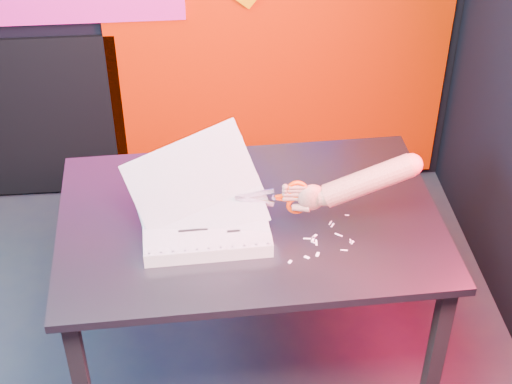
{
  "coord_description": "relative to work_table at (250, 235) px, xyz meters",
  "views": [
    {
      "loc": [
        0.26,
        -1.8,
        2.43
      ],
      "look_at": [
        0.44,
        0.26,
        0.87
      ],
      "focal_mm": 55.0,
      "sensor_mm": 36.0,
      "label": 1
    }
  ],
  "objects": [
    {
      "name": "room",
      "position": [
        -0.42,
        -0.28,
        0.68
      ],
      "size": [
        3.01,
        3.01,
        2.71
      ],
      "color": "#25272F",
      "rests_on": "ground"
    },
    {
      "name": "backdrop",
      "position": [
        -0.35,
        1.19,
        0.29
      ],
      "size": [
        2.88,
        0.05,
        2.08
      ],
      "color": "red",
      "rests_on": "ground"
    },
    {
      "name": "scissors",
      "position": [
        0.13,
        -0.08,
        0.21
      ],
      "size": [
        0.24,
        0.03,
        0.13
      ],
      "rotation": [
        0.0,
        0.0,
        -0.08
      ],
      "color": "silver",
      "rests_on": "printout_stack"
    },
    {
      "name": "printout_stack",
      "position": [
        -0.15,
        -0.07,
        0.11
      ],
      "size": [
        0.48,
        0.32,
        0.38
      ],
      "rotation": [
        0.0,
        0.0,
        0.04
      ],
      "color": "silver",
      "rests_on": "work_table"
    },
    {
      "name": "hand_forearm",
      "position": [
        0.34,
        -0.09,
        0.27
      ],
      "size": [
        0.43,
        0.1,
        0.21
      ],
      "rotation": [
        0.0,
        0.0,
        -0.08
      ],
      "color": "#B3775C",
      "rests_on": "work_table"
    },
    {
      "name": "work_table",
      "position": [
        0.0,
        0.0,
        0.0
      ],
      "size": [
        1.33,
        0.91,
        0.75
      ],
      "rotation": [
        0.0,
        0.0,
        0.04
      ],
      "color": "#282828",
      "rests_on": "ground"
    },
    {
      "name": "paper_clippings",
      "position": [
        0.23,
        -0.15,
        0.08
      ],
      "size": [
        0.24,
        0.23,
        0.0
      ],
      "color": "white",
      "rests_on": "work_table"
    }
  ]
}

